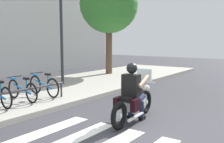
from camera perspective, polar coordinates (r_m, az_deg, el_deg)
name	(u,v)px	position (r m, az deg, el deg)	size (l,w,h in m)	color
ground_plane	(138,130)	(5.84, 5.67, -12.78)	(48.00, 48.00, 0.00)	#38383D
sidewalk	(9,99)	(9.09, -21.72, -5.57)	(24.00, 4.40, 0.15)	#A8A399
crosswalk_stripe_3	(64,143)	(5.23, -10.48, -15.21)	(2.80, 0.40, 0.01)	white
crosswalk_stripe_4	(37,134)	(5.80, -16.15, -13.13)	(2.80, 0.40, 0.01)	white
motorcycle	(134,102)	(6.39, 4.86, -6.73)	(2.12, 0.69, 1.22)	black
rider	(133,88)	(6.25, 4.56, -3.63)	(0.66, 0.57, 1.43)	black
bicycle_4	(22,90)	(8.24, -19.19, -3.82)	(0.48, 1.59, 0.72)	black
bicycle_5	(44,85)	(8.72, -14.82, -2.99)	(0.48, 1.58, 0.76)	black
street_lamp	(61,19)	(10.96, -11.13, 11.24)	(0.28, 0.28, 4.69)	#2D2D33
tree_near_rack	(109,4)	(14.24, -0.69, 14.55)	(3.12, 3.12, 5.44)	brown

